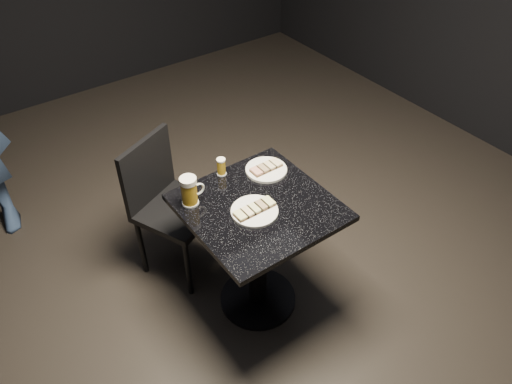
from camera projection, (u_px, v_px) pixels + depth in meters
The scene contains 9 objects.
floor at pixel (258, 299), 2.94m from camera, with size 6.00×6.00×0.00m, color black.
plate_large at pixel (255, 211), 2.41m from camera, with size 0.23×0.23×0.01m, color white.
plate_small at pixel (266, 170), 2.66m from camera, with size 0.22×0.22×0.01m, color white.
table at pixel (258, 239), 2.61m from camera, with size 0.70×0.70×0.75m.
beer_mug at pixel (190, 191), 2.41m from camera, with size 0.12×0.08×0.16m.
beer_tumbler at pixel (221, 167), 2.61m from camera, with size 0.05×0.05×0.10m.
chair at pixel (167, 200), 2.86m from camera, with size 0.53×0.53×0.87m.
canapes_on_plate_large at pixel (254, 209), 2.40m from camera, with size 0.21×0.07×0.02m.
canapes_on_plate_small at pixel (266, 167), 2.65m from camera, with size 0.17×0.07×0.02m.
Camera 1 is at (-1.08, -1.47, 2.39)m, focal length 35.00 mm.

